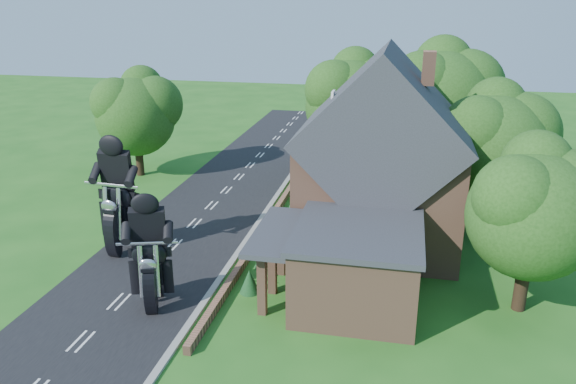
% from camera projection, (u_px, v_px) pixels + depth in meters
% --- Properties ---
extents(ground, '(120.00, 120.00, 0.00)m').
position_uv_depth(ground, '(149.00, 270.00, 27.00)').
color(ground, '#205A19').
rests_on(ground, ground).
extents(road, '(7.00, 80.00, 0.02)m').
position_uv_depth(road, '(149.00, 270.00, 27.00)').
color(road, black).
rests_on(road, ground).
extents(kerb, '(0.30, 80.00, 0.12)m').
position_uv_depth(kerb, '(222.00, 277.00, 26.27)').
color(kerb, gray).
rests_on(kerb, ground).
extents(garden_wall, '(0.30, 22.00, 0.40)m').
position_uv_depth(garden_wall, '(262.00, 233.00, 30.70)').
color(garden_wall, '#93634B').
rests_on(garden_wall, ground).
extents(house, '(9.54, 8.64, 10.24)m').
position_uv_depth(house, '(381.00, 162.00, 29.04)').
color(house, '#93634B').
rests_on(house, ground).
extents(annex, '(7.05, 5.94, 3.44)m').
position_uv_depth(annex, '(354.00, 264.00, 23.74)').
color(annex, '#93634B').
rests_on(annex, ground).
extents(tree_annex_side, '(5.64, 5.20, 7.48)m').
position_uv_depth(tree_annex_side, '(543.00, 205.00, 22.18)').
color(tree_annex_side, black).
rests_on(tree_annex_side, ground).
extents(tree_house_right, '(6.51, 6.00, 8.40)m').
position_uv_depth(tree_house_right, '(501.00, 140.00, 29.96)').
color(tree_house_right, black).
rests_on(tree_house_right, ground).
extents(tree_behind_house, '(7.81, 7.20, 10.08)m').
position_uv_depth(tree_behind_house, '(447.00, 96.00, 37.04)').
color(tree_behind_house, black).
rests_on(tree_behind_house, ground).
extents(tree_behind_left, '(6.94, 6.40, 9.16)m').
position_uv_depth(tree_behind_left, '(357.00, 98.00, 39.29)').
color(tree_behind_left, black).
rests_on(tree_behind_left, ground).
extents(tree_far_road, '(6.08, 5.60, 7.84)m').
position_uv_depth(tree_far_road, '(141.00, 110.00, 39.75)').
color(tree_far_road, black).
rests_on(tree_far_road, ground).
extents(shrub_a, '(0.90, 0.90, 1.10)m').
position_uv_depth(shrub_a, '(250.00, 281.00, 24.86)').
color(shrub_a, '#123A1A').
rests_on(shrub_a, ground).
extents(shrub_b, '(0.90, 0.90, 1.10)m').
position_uv_depth(shrub_b, '(263.00, 257.00, 27.16)').
color(shrub_b, '#123A1A').
rests_on(shrub_b, ground).
extents(shrub_c, '(0.90, 0.90, 1.10)m').
position_uv_depth(shrub_c, '(275.00, 236.00, 29.47)').
color(shrub_c, '#123A1A').
rests_on(shrub_c, ground).
extents(shrub_d, '(0.90, 0.90, 1.10)m').
position_uv_depth(shrub_d, '(294.00, 204.00, 34.08)').
color(shrub_d, '#123A1A').
rests_on(shrub_d, ground).
extents(shrub_e, '(0.90, 0.90, 1.10)m').
position_uv_depth(shrub_e, '(302.00, 190.00, 36.39)').
color(shrub_e, '#123A1A').
rests_on(shrub_e, ground).
extents(shrub_f, '(0.90, 0.90, 1.10)m').
position_uv_depth(shrub_f, '(308.00, 179.00, 38.69)').
color(shrub_f, '#123A1A').
rests_on(shrub_f, ground).
extents(motorcycle_lead, '(0.87, 1.71, 1.54)m').
position_uv_depth(motorcycle_lead, '(153.00, 290.00, 23.71)').
color(motorcycle_lead, black).
rests_on(motorcycle_lead, ground).
extents(motorcycle_follow, '(0.64, 2.02, 1.85)m').
position_uv_depth(motorcycle_follow, '(123.00, 234.00, 28.85)').
color(motorcycle_follow, black).
rests_on(motorcycle_follow, ground).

